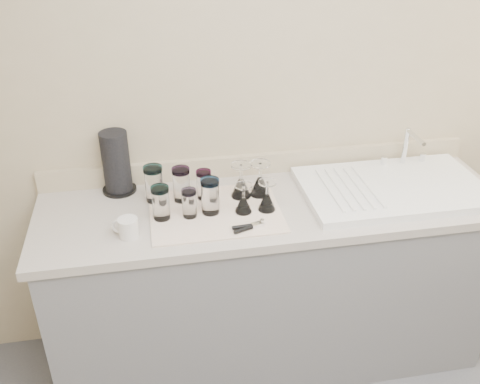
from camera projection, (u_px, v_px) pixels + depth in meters
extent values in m
cube|color=tan|center=(261.00, 103.00, 2.42)|extent=(3.50, 0.04, 2.50)
cube|color=slate|center=(271.00, 286.00, 2.58)|extent=(2.00, 0.60, 0.86)
cube|color=gray|center=(274.00, 207.00, 2.35)|extent=(2.06, 0.62, 0.04)
cube|color=white|center=(393.00, 188.00, 2.42)|extent=(0.82, 0.50, 0.03)
cylinder|color=silver|center=(405.00, 146.00, 2.56)|extent=(0.02, 0.02, 0.18)
cylinder|color=silver|center=(416.00, 137.00, 2.45)|extent=(0.02, 0.16, 0.02)
cylinder|color=silver|center=(384.00, 160.00, 2.58)|extent=(0.03, 0.03, 0.04)
cylinder|color=silver|center=(422.00, 157.00, 2.61)|extent=(0.03, 0.03, 0.04)
cube|color=white|center=(215.00, 212.00, 2.27)|extent=(0.55, 0.42, 0.01)
cylinder|color=white|center=(154.00, 186.00, 2.31)|extent=(0.08, 0.08, 0.14)
cylinder|color=#34B8BE|center=(153.00, 169.00, 2.27)|extent=(0.08, 0.08, 0.02)
cylinder|color=white|center=(182.00, 186.00, 2.31)|extent=(0.07, 0.07, 0.13)
cylinder|color=purple|center=(181.00, 171.00, 2.27)|extent=(0.08, 0.08, 0.02)
cylinder|color=white|center=(204.00, 186.00, 2.33)|extent=(0.06, 0.06, 0.12)
cylinder|color=#D314A5|center=(203.00, 173.00, 2.30)|extent=(0.07, 0.07, 0.02)
cylinder|color=white|center=(161.00, 205.00, 2.19)|extent=(0.07, 0.07, 0.13)
cylinder|color=teal|center=(160.00, 189.00, 2.15)|extent=(0.07, 0.07, 0.02)
cylinder|color=white|center=(189.00, 205.00, 2.21)|extent=(0.06, 0.06, 0.11)
cylinder|color=#B190E6|center=(189.00, 192.00, 2.17)|extent=(0.06, 0.06, 0.02)
cylinder|color=white|center=(210.00, 198.00, 2.22)|extent=(0.07, 0.07, 0.14)
cylinder|color=blue|center=(210.00, 182.00, 2.19)|extent=(0.08, 0.08, 0.02)
cone|color=white|center=(241.00, 188.00, 2.36)|extent=(0.09, 0.09, 0.08)
cylinder|color=white|center=(241.00, 173.00, 2.32)|extent=(0.01, 0.01, 0.07)
cylinder|color=white|center=(241.00, 165.00, 2.30)|extent=(0.09, 0.09, 0.01)
cone|color=white|center=(260.00, 186.00, 2.37)|extent=(0.09, 0.09, 0.08)
cylinder|color=white|center=(260.00, 171.00, 2.33)|extent=(0.01, 0.01, 0.07)
cylinder|color=white|center=(260.00, 164.00, 2.31)|extent=(0.09, 0.09, 0.01)
cone|color=white|center=(243.00, 205.00, 2.25)|extent=(0.07, 0.07, 0.07)
cylinder|color=white|center=(243.00, 192.00, 2.22)|extent=(0.01, 0.01, 0.05)
cylinder|color=white|center=(243.00, 186.00, 2.20)|extent=(0.07, 0.07, 0.01)
cone|color=white|center=(267.00, 202.00, 2.26)|extent=(0.08, 0.08, 0.07)
cylinder|color=white|center=(267.00, 189.00, 2.23)|extent=(0.01, 0.01, 0.06)
cylinder|color=white|center=(267.00, 182.00, 2.21)|extent=(0.08, 0.08, 0.01)
cube|color=silver|center=(258.00, 225.00, 2.16)|extent=(0.06, 0.04, 0.02)
cylinder|color=black|center=(245.00, 229.00, 2.13)|extent=(0.10, 0.05, 0.02)
cylinder|color=black|center=(245.00, 226.00, 2.15)|extent=(0.10, 0.02, 0.02)
cylinder|color=silver|center=(128.00, 228.00, 2.10)|extent=(0.10, 0.10, 0.08)
torus|color=silver|center=(119.00, 227.00, 2.10)|extent=(0.06, 0.03, 0.06)
cylinder|color=black|center=(120.00, 189.00, 2.43)|extent=(0.15, 0.15, 0.01)
cylinder|color=black|center=(116.00, 161.00, 2.36)|extent=(0.12, 0.12, 0.27)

